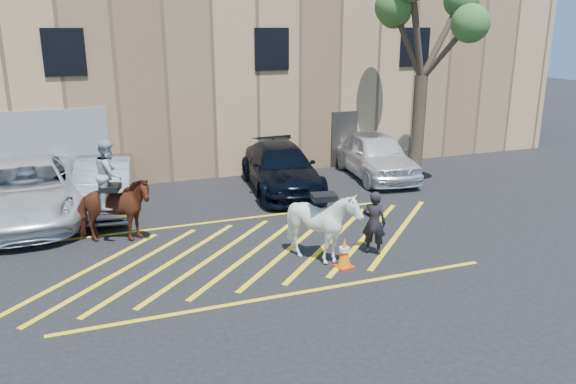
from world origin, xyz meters
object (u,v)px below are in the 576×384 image
object	(u,v)px
car_white_pickup	(28,191)
tree	(425,17)
handler	(374,223)
mounted_bay	(112,202)
car_silver_sedan	(104,185)
traffic_cone	(344,252)
car_blue_suv	(281,168)
car_white_suv	(376,155)
saddled_white	(323,225)

from	to	relation	value
car_white_pickup	tree	distance (m)	13.48
handler	mounted_bay	size ratio (longest dim) A/B	0.59
car_silver_sedan	traffic_cone	distance (m)	8.15
handler	car_silver_sedan	bearing A→B (deg)	-6.33
car_white_pickup	mounted_bay	size ratio (longest dim) A/B	2.26
car_blue_suv	car_white_suv	bearing A→B (deg)	13.73
car_blue_suv	traffic_cone	xyz separation A→B (m)	(-0.81, -6.58, -0.40)
car_white_pickup	car_silver_sedan	xyz separation A→B (m)	(2.12, 0.16, -0.08)
car_white_suv	car_white_pickup	bearing A→B (deg)	-168.82
tree	car_blue_suv	bearing A→B (deg)	168.24
handler	tree	size ratio (longest dim) A/B	0.22
car_blue_suv	car_white_suv	distance (m)	3.92
mounted_bay	traffic_cone	distance (m)	6.08
car_white_suv	mounted_bay	world-z (taller)	mounted_bay
car_white_pickup	traffic_cone	world-z (taller)	car_white_pickup
car_white_suv	handler	xyz separation A→B (m)	(-3.67, -6.53, -0.04)
car_silver_sedan	car_white_suv	world-z (taller)	car_white_suv
traffic_cone	car_white_pickup	bearing A→B (deg)	138.13
car_silver_sedan	car_blue_suv	bearing A→B (deg)	8.30
car_white_suv	saddled_white	size ratio (longest dim) A/B	2.63
handler	saddled_white	world-z (taller)	saddled_white
tree	traffic_cone	bearing A→B (deg)	-134.49
handler	tree	distance (m)	8.37
saddled_white	tree	bearing A→B (deg)	41.31
car_white_suv	traffic_cone	distance (m)	8.47
car_white_pickup	saddled_white	world-z (taller)	saddled_white
car_blue_suv	tree	bearing A→B (deg)	-4.52
handler	tree	world-z (taller)	tree
car_white_suv	mounted_bay	bearing A→B (deg)	-152.31
car_blue_suv	traffic_cone	size ratio (longest dim) A/B	7.21
car_silver_sedan	car_blue_suv	size ratio (longest dim) A/B	0.89
car_blue_suv	mounted_bay	distance (m)	6.46
mounted_bay	tree	xyz separation A→B (m)	(10.39, 2.06, 4.60)
car_white_pickup	handler	distance (m)	9.97
handler	mounted_bay	xyz separation A→B (m)	(-5.92, 3.05, 0.29)
car_white_pickup	car_blue_suv	world-z (taller)	car_white_pickup
mounted_bay	car_white_suv	bearing A→B (deg)	19.94
mounted_bay	traffic_cone	size ratio (longest dim) A/B	3.70
car_white_suv	traffic_cone	bearing A→B (deg)	-116.06
car_white_suv	tree	size ratio (longest dim) A/B	0.67
car_blue_suv	car_white_suv	world-z (taller)	car_white_suv
car_silver_sedan	tree	size ratio (longest dim) A/B	0.64
car_silver_sedan	mounted_bay	xyz separation A→B (m)	(0.05, -2.93, 0.32)
car_white_suv	saddled_white	world-z (taller)	saddled_white
saddled_white	handler	bearing A→B (deg)	0.68
traffic_cone	tree	size ratio (longest dim) A/B	0.10
traffic_cone	tree	distance (m)	9.49
car_white_pickup	car_silver_sedan	world-z (taller)	car_white_pickup
car_white_pickup	handler	size ratio (longest dim) A/B	3.83
handler	car_blue_suv	bearing A→B (deg)	-49.15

